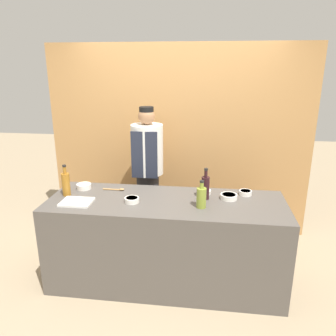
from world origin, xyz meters
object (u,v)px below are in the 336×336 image
object	(u,v)px
sauce_bowl_green	(204,192)
bottle_amber	(66,184)
sauce_bowl_orange	(132,200)
wooden_spoon	(116,189)
sauce_bowl_yellow	(84,186)
cutting_board	(77,202)
bottle_wine	(205,187)
sauce_bowl_brown	(229,196)
sauce_bowl_red	(245,192)
chef_center	(148,173)
bottle_oil	(201,197)

from	to	relation	value
sauce_bowl_green	bottle_amber	size ratio (longest dim) A/B	0.44
sauce_bowl_orange	wooden_spoon	world-z (taller)	sauce_bowl_orange
sauce_bowl_yellow	cutting_board	xyz separation A→B (m)	(0.07, -0.37, -0.02)
bottle_wine	sauce_bowl_green	bearing A→B (deg)	96.58
sauce_bowl_green	sauce_bowl_brown	world-z (taller)	sauce_bowl_brown
bottle_wine	sauce_bowl_red	bearing A→B (deg)	20.53
sauce_bowl_orange	bottle_wine	world-z (taller)	bottle_wine
chef_center	sauce_bowl_yellow	bearing A→B (deg)	-137.90
sauce_bowl_brown	bottle_oil	distance (m)	0.36
sauce_bowl_brown	bottle_wine	bearing A→B (deg)	-174.46
bottle_amber	chef_center	distance (m)	1.00
sauce_bowl_green	bottle_wine	xyz separation A→B (m)	(0.01, -0.13, 0.10)
wooden_spoon	chef_center	xyz separation A→B (m)	(0.23, 0.53, 0.01)
sauce_bowl_red	sauce_bowl_brown	xyz separation A→B (m)	(-0.17, -0.13, 0.00)
sauce_bowl_brown	sauce_bowl_orange	world-z (taller)	sauce_bowl_brown
sauce_bowl_orange	cutting_board	xyz separation A→B (m)	(-0.51, -0.08, -0.02)
sauce_bowl_yellow	wooden_spoon	xyz separation A→B (m)	(0.35, -0.00, -0.02)
sauce_bowl_brown	cutting_board	bearing A→B (deg)	-168.84
sauce_bowl_brown	sauce_bowl_orange	distance (m)	0.94
sauce_bowl_red	bottle_oil	bearing A→B (deg)	-140.30
sauce_bowl_yellow	bottle_oil	distance (m)	1.28
sauce_bowl_yellow	bottle_amber	world-z (taller)	bottle_amber
bottle_oil	bottle_amber	world-z (taller)	bottle_amber
bottle_oil	wooden_spoon	size ratio (longest dim) A/B	1.14
sauce_bowl_yellow	bottle_oil	xyz separation A→B (m)	(1.24, -0.32, 0.07)
sauce_bowl_yellow	chef_center	xyz separation A→B (m)	(0.58, 0.53, -0.01)
bottle_wine	bottle_amber	bearing A→B (deg)	-176.50
sauce_bowl_brown	chef_center	bearing A→B (deg)	146.26
sauce_bowl_brown	bottle_wine	size ratio (longest dim) A/B	0.52
sauce_bowl_yellow	cutting_board	size ratio (longest dim) A/B	0.53
bottle_oil	chef_center	distance (m)	1.08
sauce_bowl_green	bottle_amber	xyz separation A→B (m)	(-1.36, -0.21, 0.10)
bottle_oil	sauce_bowl_orange	bearing A→B (deg)	177.03
sauce_bowl_brown	chef_center	distance (m)	1.11
sauce_bowl_green	bottle_wine	bearing A→B (deg)	-83.42
bottle_amber	chef_center	xyz separation A→B (m)	(0.69, 0.72, -0.10)
sauce_bowl_brown	cutting_board	world-z (taller)	sauce_bowl_brown
sauce_bowl_green	cutting_board	distance (m)	1.25
bottle_oil	bottle_wine	size ratio (longest dim) A/B	0.84
bottle_amber	sauce_bowl_brown	bearing A→B (deg)	3.79
sauce_bowl_orange	bottle_oil	world-z (taller)	bottle_oil
bottle_oil	bottle_amber	bearing A→B (deg)	174.68
sauce_bowl_orange	cutting_board	world-z (taller)	sauce_bowl_orange
sauce_bowl_brown	sauce_bowl_yellow	world-z (taller)	sauce_bowl_yellow
sauce_bowl_orange	bottle_wine	size ratio (longest dim) A/B	0.45
cutting_board	bottle_oil	world-z (taller)	bottle_oil
sauce_bowl_orange	sauce_bowl_red	bearing A→B (deg)	16.63
bottle_wine	sauce_bowl_brown	bearing A→B (deg)	5.54
sauce_bowl_green	bottle_amber	bearing A→B (deg)	-171.20
bottle_oil	bottle_wine	bearing A→B (deg)	81.29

